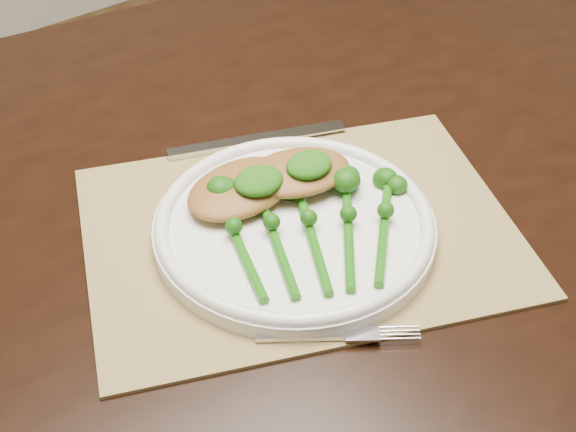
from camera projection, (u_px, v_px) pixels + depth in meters
dining_table at (270, 368)px, 1.17m from camera, size 1.72×1.13×0.75m
placemat at (300, 230)px, 0.84m from camera, size 0.53×0.47×0.00m
dinner_plate at (294, 225)px, 0.82m from camera, size 0.29×0.29×0.03m
knife at (240, 142)px, 0.94m from camera, size 0.21×0.10×0.01m
fork at (349, 334)px, 0.72m from camera, size 0.13×0.10×0.00m
chicken_fillet_left at (241, 188)px, 0.84m from camera, size 0.13×0.10×0.03m
chicken_fillet_right at (298, 172)px, 0.85m from camera, size 0.13×0.11×0.02m
pesto_dollop_left at (259, 181)px, 0.82m from camera, size 0.05×0.05×0.02m
pesto_dollop_right at (309, 165)px, 0.84m from camera, size 0.05×0.04×0.02m
broccolini_bundle at (313, 240)px, 0.79m from camera, size 0.24×0.24×0.04m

